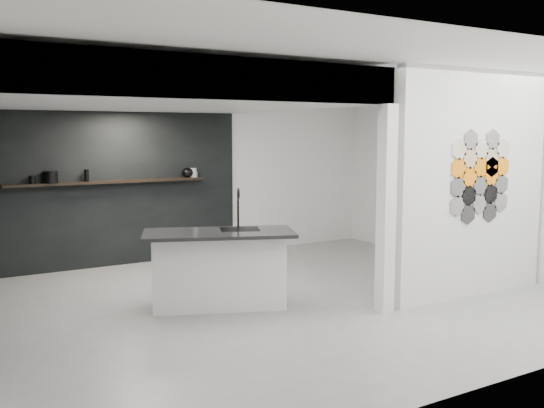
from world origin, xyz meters
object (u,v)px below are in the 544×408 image
Objects in this scene: utensil_cup at (32,180)px; glass_bowl at (193,174)px; kitchen_island at (219,268)px; kettle at (188,173)px; partition_panel at (473,184)px; stockpot at (50,177)px; glass_vase at (193,173)px; bottle_dark at (87,175)px.

glass_bowl is at bearing 0.00° from utensil_cup.
kitchen_island is 2.99m from kettle.
partition_panel is at bearing 1.32° from kitchen_island.
kitchen_island is at bearing -84.29° from kettle.
utensil_cup is (-4.52, 3.87, -0.02)m from partition_panel.
stockpot reaches higher than utensil_cup.
partition_panel is at bearing -39.14° from kettle.
partition_panel reaches higher than glass_bowl.
glass_bowl is (0.87, 2.74, 0.90)m from kitchen_island.
glass_vase is at bearing 21.53° from kettle.
stockpot is 1.54× the size of glass_bowl.
bottle_dark is (0.51, 0.00, 0.00)m from stockpot.
kitchen_island is 3.29m from utensil_cup.
kitchen_island is at bearing -60.13° from utensil_cup.
glass_vase is 2.44m from utensil_cup.
kettle reaches higher than glass_vase.
stockpot is at bearing 0.00° from utensil_cup.
bottle_dark is (-1.59, 0.00, 0.01)m from kettle.
glass_bowl is 0.90× the size of glass_vase.
bottle_dark reaches higher than kitchen_island.
kitchen_island is 3.01m from bottle_dark.
partition_panel is 5.95m from utensil_cup.
kitchen_island is (-2.95, 1.13, -0.93)m from partition_panel.
glass_vase is 0.84× the size of bottle_dark.
kettle is 0.10m from glass_bowl.
glass_bowl is 2.44m from utensil_cup.
stockpot is 1.14× the size of kettle.
glass_vase is (0.87, 2.74, 0.93)m from kitchen_island.
bottle_dark is at bearing 180.00° from glass_bowl.
stockpot reaches higher than kettle.
kettle is at bearing 0.00° from stockpot.
kitchen_island is at bearing -107.68° from glass_bowl.
partition_panel reaches higher than stockpot.
partition_panel is 13.55× the size of stockpot.
glass_bowl is at bearing 180.00° from glass_vase.
partition_panel reaches higher than kettle.
glass_bowl is at bearing 21.53° from kettle.
glass_vase is (2.20, 0.00, -0.01)m from stockpot.
stockpot reaches higher than kitchen_island.
glass_bowl is at bearing 94.58° from kitchen_island.
bottle_dark reaches higher than glass_bowl.
partition_panel is 24.55× the size of utensil_cup.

